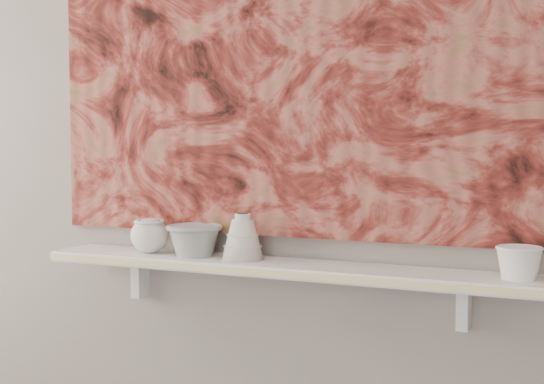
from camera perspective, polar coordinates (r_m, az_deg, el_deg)
The scene contains 11 objects.
wall_back at distance 2.13m, azimuth 1.46°, elevation 6.32°, with size 3.60×3.60×0.00m, color gray.
shelf at distance 2.07m, azimuth 0.41°, elevation -5.70°, with size 1.40×0.18×0.03m, color silver.
shelf_stripe at distance 1.99m, azimuth -0.68°, elevation -6.11°, with size 1.40×0.01×0.02m, color beige.
bracket_left at distance 2.37m, azimuth -9.89°, elevation -6.36°, with size 0.03×0.06×0.12m, color silver.
bracket_right at distance 2.01m, azimuth 14.25°, elevation -8.31°, with size 0.03×0.06×0.12m, color silver.
painting at distance 2.13m, azimuth 1.31°, elevation 11.44°, with size 1.50×0.03×1.10m, color maroon.
house_motif at distance 1.97m, azimuth 13.32°, elevation 2.98°, with size 0.09×0.00×0.08m, color black.
bowl_grey at distance 2.18m, azimuth -5.86°, elevation -3.60°, with size 0.16×0.16×0.09m, color gray, non-canonical shape.
cup_cream at distance 2.26m, azimuth -9.20°, elevation -3.26°, with size 0.11×0.11×0.10m, color white, non-canonical shape.
bell_vessel at distance 2.10m, azimuth -2.22°, elevation -3.36°, with size 0.12×0.12×0.13m, color beige, non-canonical shape.
bowl_white at distance 1.90m, azimuth 18.11°, elevation -5.07°, with size 0.11×0.11×0.08m, color white, non-canonical shape.
Camera 1 is at (0.82, -0.36, 1.26)m, focal length 50.00 mm.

